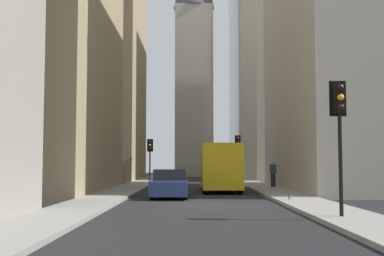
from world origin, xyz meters
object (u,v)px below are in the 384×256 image
Objects in this scene: delivery_truck at (220,167)px; traffic_light_far_junction at (150,150)px; pedestrian at (273,172)px; sedan_navy at (170,184)px; discarded_bottle at (289,197)px; traffic_light_midblock at (238,147)px; traffic_light_foreground at (340,116)px.

delivery_truck is 14.06m from traffic_light_far_junction.
pedestrian is at bearing -137.58° from traffic_light_far_junction.
delivery_truck reaches higher than sedan_navy.
sedan_navy is at bearing 141.73° from pedestrian.
traffic_light_far_junction is (18.16, 2.59, 2.18)m from sedan_navy.
delivery_truck is 8.74m from discarded_bottle.
discarded_bottle is at bearing -119.39° from sedan_navy.
traffic_light_far_junction is 22.76m from discarded_bottle.
sedan_navy is at bearing 60.61° from discarded_bottle.
traffic_light_midblock is 1.12× the size of traffic_light_far_junction.
delivery_truck is 15.43m from traffic_light_foreground.
delivery_truck is at bearing -157.34° from traffic_light_far_junction.
traffic_light_foreground is (-9.83, -5.60, 2.51)m from sedan_navy.
sedan_navy is 11.59m from traffic_light_foreground.
sedan_navy is 18.47m from traffic_light_far_junction.
traffic_light_far_junction is at bearing 8.11° from sedan_navy.
discarded_bottle is (6.81, 0.24, -2.93)m from traffic_light_foreground.
pedestrian is (-9.93, -9.08, -1.74)m from traffic_light_far_junction.
discarded_bottle is (-3.02, -5.36, -0.42)m from sedan_navy.
discarded_bottle is (-11.24, 1.13, -0.85)m from pedestrian.
traffic_light_far_junction reaches higher than discarded_bottle.
traffic_light_foreground is 1.12× the size of traffic_light_far_junction.
delivery_truck is 3.69× the size of pedestrian.
traffic_light_foreground is at bearing -179.38° from traffic_light_midblock.
traffic_light_foreground is at bearing -169.50° from delivery_truck.
traffic_light_midblock reaches higher than sedan_navy.
traffic_light_foreground is 15.29× the size of discarded_bottle.
discarded_bottle is at bearing 174.26° from pedestrian.
traffic_light_far_junction is at bearing 42.42° from pedestrian.
pedestrian is at bearing -51.11° from delivery_truck.
traffic_light_midblock is 2.36× the size of pedestrian.
delivery_truck is at bearing 10.50° from traffic_light_foreground.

